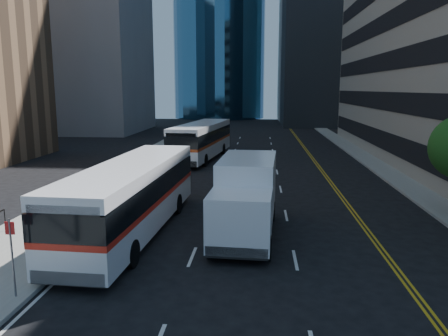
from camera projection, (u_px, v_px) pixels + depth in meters
name	position (u px, v px, depth m)	size (l,w,h in m)	color
ground	(285.00, 282.00, 14.83)	(160.00, 160.00, 0.00)	black
sidewalk_west	(155.00, 159.00, 40.17)	(5.00, 90.00, 0.15)	gray
sidewalk_east	(371.00, 162.00, 38.62)	(2.00, 90.00, 0.15)	gray
midrise_west	(79.00, 13.00, 64.90)	(18.00, 18.00, 35.00)	gray
bus_front	(132.00, 195.00, 19.60)	(3.36, 12.61, 3.22)	white
bus_rear	(202.00, 140.00, 40.57)	(4.41, 13.08, 3.31)	silver
box_truck	(246.00, 197.00, 19.26)	(2.85, 7.21, 3.39)	white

